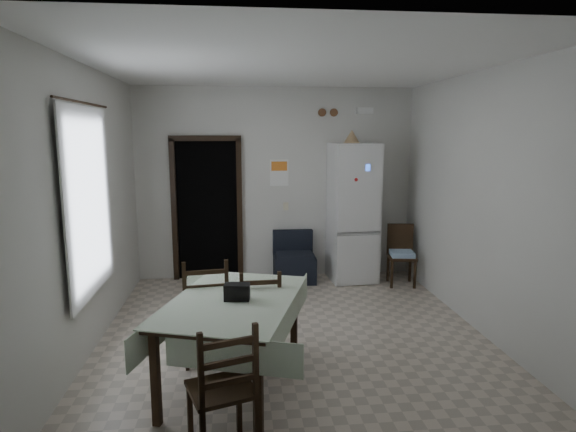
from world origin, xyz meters
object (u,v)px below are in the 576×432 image
(dining_chair_far_left, at_px, (206,308))
(dining_chair_far_right, at_px, (259,315))
(dining_table, at_px, (234,343))
(corner_chair, at_px, (402,256))
(fridge, at_px, (353,213))
(dining_chair_near_head, at_px, (221,387))
(navy_seat, at_px, (294,257))

(dining_chair_far_left, bearing_deg, dining_chair_far_right, 162.19)
(dining_chair_far_right, bearing_deg, dining_table, 59.55)
(corner_chair, relative_size, dining_chair_far_right, 0.93)
(dining_chair_far_left, relative_size, dining_chair_far_right, 1.10)
(dining_chair_far_left, xyz_separation_m, dining_chair_far_right, (0.52, -0.10, -0.05))
(fridge, height_order, dining_chair_near_head, fridge)
(corner_chair, xyz_separation_m, dining_table, (-2.43, -2.65, -0.04))
(navy_seat, xyz_separation_m, dining_table, (-0.89, -3.01, 0.03))
(dining_chair_far_left, bearing_deg, corner_chair, -149.06)
(fridge, distance_m, dining_chair_far_left, 3.24)
(dining_table, distance_m, dining_chair_far_right, 0.52)
(fridge, bearing_deg, corner_chair, -32.19)
(navy_seat, xyz_separation_m, dining_chair_far_right, (-0.65, -2.55, 0.11))
(dining_chair_far_left, distance_m, dining_chair_near_head, 1.47)
(navy_seat, relative_size, dining_chair_far_right, 0.78)
(fridge, relative_size, dining_chair_near_head, 2.07)
(corner_chair, distance_m, dining_table, 3.60)
(dining_chair_far_right, bearing_deg, corner_chair, -137.35)
(corner_chair, height_order, dining_chair_far_right, dining_chair_far_right)
(dining_chair_far_left, relative_size, dining_chair_near_head, 1.06)
(dining_table, height_order, dining_chair_far_right, dining_chair_far_right)
(dining_table, relative_size, dining_chair_far_right, 1.62)
(dining_chair_far_right, bearing_deg, dining_chair_far_left, -13.49)
(dining_chair_near_head, bearing_deg, dining_table, -113.40)
(dining_chair_near_head, bearing_deg, corner_chair, -143.67)
(dining_chair_far_right, xyz_separation_m, dining_chair_near_head, (-0.32, -1.36, 0.02))
(fridge, relative_size, dining_table, 1.34)
(fridge, xyz_separation_m, dining_chair_far_left, (-2.05, -2.45, -0.51))
(corner_chair, height_order, dining_table, corner_chair)
(fridge, relative_size, corner_chair, 2.34)
(fridge, distance_m, corner_chair, 0.96)
(dining_chair_far_right, height_order, dining_chair_near_head, dining_chair_near_head)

